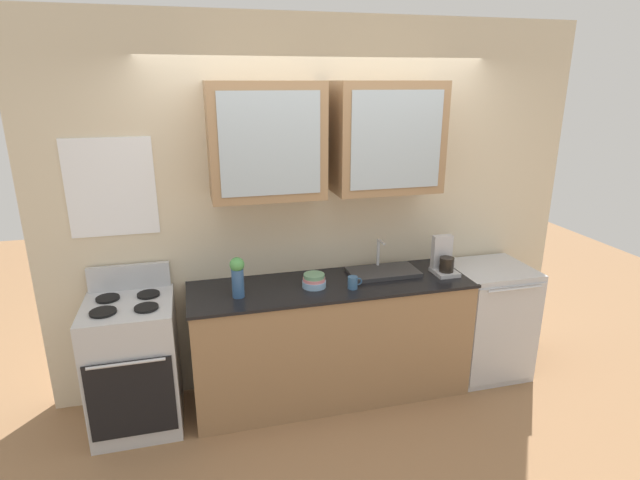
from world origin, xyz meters
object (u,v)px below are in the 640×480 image
object	(u,v)px
sink_faucet	(383,271)
coffee_maker	(444,260)
vase	(238,275)
dishwasher	(487,320)
stove_range	(134,364)
cup_near_sink	(353,283)
bowl_stack	(314,281)

from	to	relation	value
sink_faucet	coffee_maker	size ratio (longest dim) A/B	1.83
sink_faucet	vase	xyz separation A→B (m)	(-1.12, -0.15, 0.14)
vase	dishwasher	world-z (taller)	vase
vase	stove_range	bearing A→B (deg)	174.91
stove_range	sink_faucet	world-z (taller)	sink_faucet
sink_faucet	coffee_maker	xyz separation A→B (m)	(0.46, -0.10, 0.09)
stove_range	cup_near_sink	xyz separation A→B (m)	(1.54, -0.13, 0.50)
vase	dishwasher	size ratio (longest dim) A/B	0.31
vase	sink_faucet	bearing A→B (deg)	7.82
vase	cup_near_sink	size ratio (longest dim) A/B	2.69
bowl_stack	coffee_maker	world-z (taller)	coffee_maker
coffee_maker	stove_range	bearing A→B (deg)	179.80
cup_near_sink	sink_faucet	bearing A→B (deg)	34.62
sink_faucet	dishwasher	size ratio (longest dim) A/B	0.58
sink_faucet	stove_range	bearing A→B (deg)	-177.27
sink_faucet	dishwasher	distance (m)	1.02
stove_range	bowl_stack	size ratio (longest dim) A/B	6.41
cup_near_sink	stove_range	bearing A→B (deg)	175.26
dishwasher	coffee_maker	size ratio (longest dim) A/B	3.17
bowl_stack	cup_near_sink	size ratio (longest dim) A/B	1.61
bowl_stack	sink_faucet	bearing A→B (deg)	11.38
stove_range	dishwasher	distance (m)	2.75
stove_range	cup_near_sink	size ratio (longest dim) A/B	10.35
stove_range	vase	bearing A→B (deg)	-5.09
sink_faucet	dishwasher	xyz separation A→B (m)	(0.90, -0.09, -0.48)
stove_range	dishwasher	bearing A→B (deg)	-0.09
vase	bowl_stack	bearing A→B (deg)	3.99
sink_faucet	dishwasher	bearing A→B (deg)	-5.90
dishwasher	cup_near_sink	bearing A→B (deg)	-174.17
dishwasher	coffee_maker	distance (m)	0.72
coffee_maker	cup_near_sink	bearing A→B (deg)	-171.18
bowl_stack	cup_near_sink	xyz separation A→B (m)	(0.26, -0.10, -0.00)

